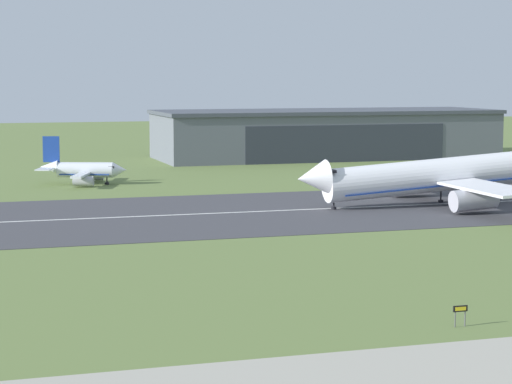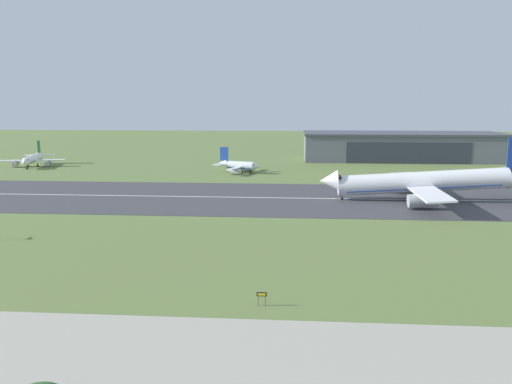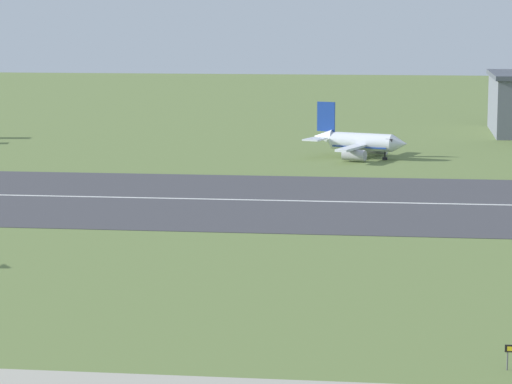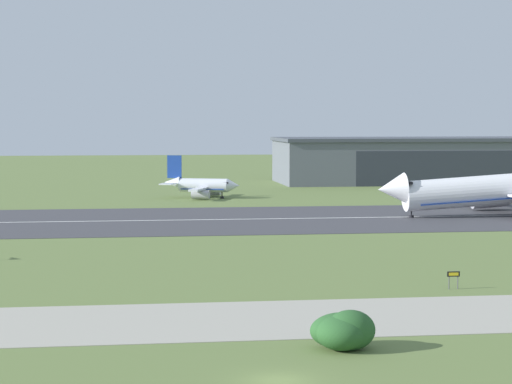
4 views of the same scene
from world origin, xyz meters
name	(u,v)px [view 2 (image 2 of 4)]	position (x,y,z in m)	size (l,w,h in m)	color
ground_plane	(134,255)	(0.00, 51.79, 0.00)	(721.11, 721.11, 0.00)	olive
runway_strip	(194,197)	(0.00, 103.57, 0.03)	(481.11, 46.23, 0.06)	#3D3D42
runway_centreline	(194,197)	(0.00, 103.57, 0.07)	(433.00, 0.70, 0.01)	silver
taxiway_road	(39,346)	(0.00, 19.79, 0.03)	(360.83, 16.21, 0.05)	#A8A393
hangar_building	(401,146)	(74.05, 195.83, 6.03)	(85.59, 29.33, 12.02)	slate
airplane_landing	(423,182)	(60.00, 102.35, 4.86)	(54.06, 44.77, 16.55)	white
airplane_parked_west	(33,159)	(-76.27, 162.16, 2.91)	(24.95, 24.55, 9.50)	white
airplane_parked_east	(239,166)	(7.35, 150.03, 2.69)	(17.58, 19.14, 9.15)	silver
runway_sign	(262,296)	(22.72, 32.09, 1.31)	(1.29, 0.13, 1.77)	#4C4C51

